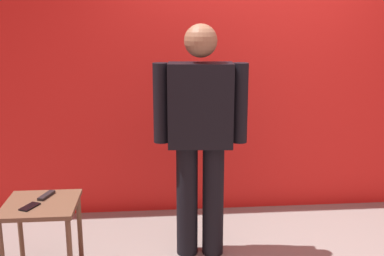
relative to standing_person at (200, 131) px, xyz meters
name	(u,v)px	position (x,y,z in m)	size (l,w,h in m)	color
back_wall_red	(251,55)	(0.56, 0.91, 0.48)	(6.19, 0.12, 2.92)	red
standing_person	(200,131)	(0.00, 0.00, 0.00)	(0.70, 0.28, 1.76)	black
side_table	(42,215)	(-1.13, -0.23, -0.52)	(0.50, 0.50, 0.55)	brown
cell_phone	(30,207)	(-1.19, -0.30, -0.43)	(0.07, 0.14, 0.01)	black
tv_remote	(46,195)	(-1.12, -0.12, -0.42)	(0.04, 0.17, 0.02)	black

